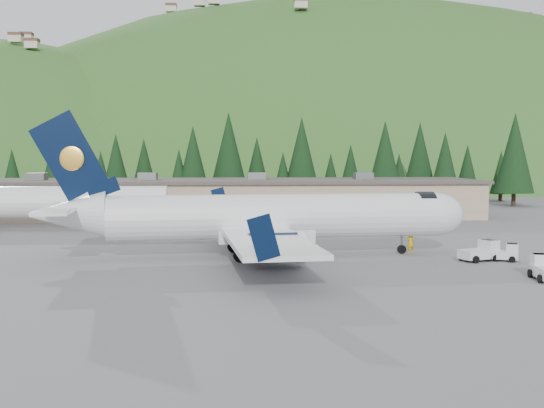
{
  "coord_description": "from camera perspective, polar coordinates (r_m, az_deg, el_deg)",
  "views": [
    {
      "loc": [
        -4.19,
        -56.63,
        8.49
      ],
      "look_at": [
        0.0,
        6.0,
        4.0
      ],
      "focal_mm": 45.0,
      "sensor_mm": 36.0,
      "label": 1
    }
  ],
  "objects": [
    {
      "name": "ground",
      "position": [
        57.41,
        0.4,
        -4.41
      ],
      "size": [
        600.0,
        600.0,
        0.0
      ],
      "primitive_type": "plane",
      "color": "#57575B"
    },
    {
      "name": "airliner",
      "position": [
        56.87,
        -0.66,
        -1.22
      ],
      "size": [
        36.47,
        34.25,
        12.1
      ],
      "rotation": [
        0.0,
        0.0,
        0.08
      ],
      "color": "white",
      "rests_on": "ground"
    },
    {
      "name": "second_airliner",
      "position": [
        81.48,
        -18.56,
        0.24
      ],
      "size": [
        27.5,
        11.0,
        10.05
      ],
      "color": "white",
      "rests_on": "ground"
    },
    {
      "name": "baggage_tug_a",
      "position": [
        57.58,
        17.12,
        -3.82
      ],
      "size": [
        3.49,
        2.76,
        1.67
      ],
      "rotation": [
        0.0,
        0.0,
        0.38
      ],
      "color": "silver",
      "rests_on": "ground"
    },
    {
      "name": "baggage_tug_b",
      "position": [
        58.05,
        18.81,
        -3.9
      ],
      "size": [
        3.0,
        2.37,
        1.44
      ],
      "rotation": [
        0.0,
        0.0,
        -0.38
      ],
      "color": "silver",
      "rests_on": "ground"
    },
    {
      "name": "terminal_building",
      "position": [
        94.81,
        -4.32,
        0.53
      ],
      "size": [
        71.0,
        17.0,
        6.1
      ],
      "color": "#A1856D",
      "rests_on": "ground"
    },
    {
      "name": "ramp_worker",
      "position": [
        60.23,
        11.5,
        -3.17
      ],
      "size": [
        0.82,
        0.68,
        1.92
      ],
      "primitive_type": "imported",
      "rotation": [
        0.0,
        0.0,
        3.5
      ],
      "color": "#DDA90C",
      "rests_on": "ground"
    },
    {
      "name": "tree_line",
      "position": [
        115.69,
        -4.48,
        3.61
      ],
      "size": [
        110.69,
        19.95,
        14.48
      ],
      "color": "black",
      "rests_on": "ground"
    },
    {
      "name": "hills",
      "position": [
        285.21,
        8.29,
        -14.62
      ],
      "size": [
        614.0,
        330.0,
        300.0
      ],
      "color": "#2C5A1D",
      "rests_on": "ground"
    }
  ]
}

